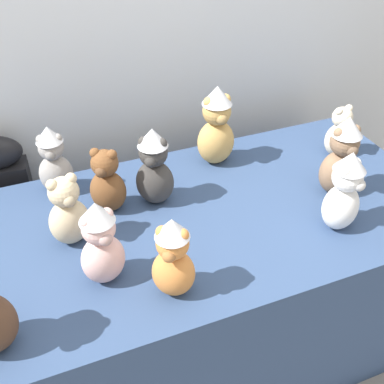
% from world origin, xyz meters
% --- Properties ---
extents(wall_back, '(7.00, 0.08, 2.60)m').
position_xyz_m(wall_back, '(0.00, 0.96, 1.30)').
color(wall_back, silver).
rests_on(wall_back, ground_plane).
extents(display_table, '(1.96, 0.92, 0.77)m').
position_xyz_m(display_table, '(0.00, 0.25, 0.39)').
color(display_table, navy).
rests_on(display_table, ground_plane).
extents(instrument_case, '(0.29, 0.15, 0.94)m').
position_xyz_m(instrument_case, '(-0.67, 0.84, 0.47)').
color(instrument_case, black).
rests_on(instrument_case, ground_plane).
extents(teddy_bear_mocha, '(0.15, 0.14, 0.33)m').
position_xyz_m(teddy_bear_mocha, '(0.59, 0.19, 0.94)').
color(teddy_bear_mocha, '#7F6047').
rests_on(teddy_bear_mocha, display_table).
extents(teddy_bear_chestnut, '(0.18, 0.17, 0.26)m').
position_xyz_m(teddy_bear_chestnut, '(-0.27, 0.42, 0.90)').
color(teddy_bear_chestnut, brown).
rests_on(teddy_bear_chestnut, display_table).
extents(teddy_bear_charcoal, '(0.19, 0.18, 0.32)m').
position_xyz_m(teddy_bear_charcoal, '(-0.09, 0.40, 0.93)').
color(teddy_bear_charcoal, '#383533').
rests_on(teddy_bear_charcoal, display_table).
extents(teddy_bear_sand, '(0.16, 0.15, 0.27)m').
position_xyz_m(teddy_bear_sand, '(-0.43, 0.29, 0.90)').
color(teddy_bear_sand, '#CCB78E').
rests_on(teddy_bear_sand, display_table).
extents(teddy_bear_snow, '(0.18, 0.17, 0.32)m').
position_xyz_m(teddy_bear_snow, '(0.47, 0.01, 0.93)').
color(teddy_bear_snow, white).
rests_on(teddy_bear_snow, display_table).
extents(teddy_bear_honey, '(0.16, 0.14, 0.35)m').
position_xyz_m(teddy_bear_honey, '(0.23, 0.56, 0.95)').
color(teddy_bear_honey, tan).
rests_on(teddy_bear_honey, display_table).
extents(teddy_bear_cream, '(0.13, 0.12, 0.23)m').
position_xyz_m(teddy_bear_cream, '(0.76, 0.42, 0.88)').
color(teddy_bear_cream, beige).
rests_on(teddy_bear_cream, display_table).
extents(teddy_bear_blush, '(0.16, 0.14, 0.31)m').
position_xyz_m(teddy_bear_blush, '(-0.37, 0.08, 0.92)').
color(teddy_bear_blush, beige).
rests_on(teddy_bear_blush, display_table).
extents(teddy_bear_ash, '(0.15, 0.14, 0.29)m').
position_xyz_m(teddy_bear_ash, '(-0.43, 0.60, 0.91)').
color(teddy_bear_ash, gray).
rests_on(teddy_bear_ash, display_table).
extents(teddy_bear_ginger, '(0.17, 0.17, 0.29)m').
position_xyz_m(teddy_bear_ginger, '(-0.18, -0.06, 0.92)').
color(teddy_bear_ginger, '#D17F3D').
rests_on(teddy_bear_ginger, display_table).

